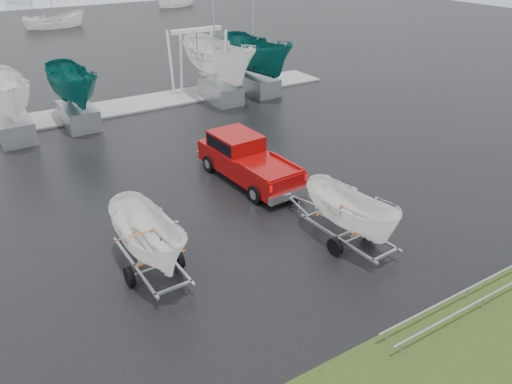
# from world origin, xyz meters

# --- Properties ---
(ground_plane) EXTENTS (120.00, 120.00, 0.00)m
(ground_plane) POSITION_xyz_m (0.00, 0.00, 0.00)
(ground_plane) COLOR black
(ground_plane) RESTS_ON ground
(dock) EXTENTS (30.00, 3.00, 0.12)m
(dock) POSITION_xyz_m (0.00, 13.00, 0.05)
(dock) COLOR gray
(dock) RESTS_ON ground
(pickup_truck) EXTENTS (2.27, 5.55, 1.81)m
(pickup_truck) POSITION_xyz_m (2.58, 0.90, 0.94)
(pickup_truck) COLOR #7F0706
(pickup_truck) RESTS_ON ground
(trailer_hitched) EXTENTS (1.81, 3.67, 4.45)m
(trailer_hitched) POSITION_xyz_m (2.96, -5.28, 2.43)
(trailer_hitched) COLOR #9A9DA2
(trailer_hitched) RESTS_ON ground
(trailer_parked) EXTENTS (1.79, 3.62, 4.70)m
(trailer_parked) POSITION_xyz_m (-3.24, -3.31, 2.55)
(trailer_parked) COLOR #9A9DA2
(trailer_parked) RESTS_ON ground
(boat_hoist) EXTENTS (3.30, 2.18, 4.12)m
(boat_hoist) POSITION_xyz_m (6.36, 13.00, 2.67)
(boat_hoist) COLOR silver
(boat_hoist) RESTS_ON ground
(keelboat_0) EXTENTS (2.23, 3.20, 10.40)m
(keelboat_0) POSITION_xyz_m (-4.97, 11.00, 3.53)
(keelboat_0) COLOR #9A9DA2
(keelboat_0) RESTS_ON ground
(keelboat_1) EXTENTS (2.14, 3.20, 6.80)m
(keelboat_1) POSITION_xyz_m (-1.73, 11.20, 3.36)
(keelboat_1) COLOR #9A9DA2
(keelboat_1) RESTS_ON ground
(keelboat_2) EXTENTS (2.68, 3.20, 10.86)m
(keelboat_2) POSITION_xyz_m (6.81, 11.00, 4.27)
(keelboat_2) COLOR #9A9DA2
(keelboat_2) RESTS_ON ground
(keelboat_3) EXTENTS (2.52, 3.20, 10.69)m
(keelboat_3) POSITION_xyz_m (9.70, 11.30, 4.01)
(keelboat_3) COLOR #9A9DA2
(keelboat_3) RESTS_ON ground
(mast_rack_2) EXTENTS (7.00, 0.56, 0.06)m
(mast_rack_2) POSITION_xyz_m (4.00, -9.50, 0.35)
(mast_rack_2) COLOR #9A9DA2
(mast_rack_2) RESTS_ON ground
(moored_boat_2) EXTENTS (2.55, 2.49, 11.24)m
(moored_boat_2) POSITION_xyz_m (3.96, 43.46, 0.01)
(moored_boat_2) COLOR white
(moored_boat_2) RESTS_ON ground
(moored_boat_3) EXTENTS (2.54, 2.49, 10.93)m
(moored_boat_3) POSITION_xyz_m (21.71, 51.71, 0.01)
(moored_boat_3) COLOR white
(moored_boat_3) RESTS_ON ground
(moored_boat_5) EXTENTS (3.24, 3.26, 11.13)m
(moored_boat_5) POSITION_xyz_m (3.99, 67.81, 0.01)
(moored_boat_5) COLOR white
(moored_boat_5) RESTS_ON ground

